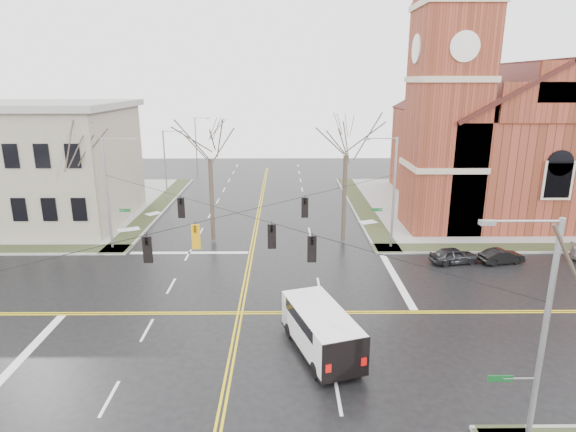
{
  "coord_description": "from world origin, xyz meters",
  "views": [
    {
      "loc": [
        2.63,
        -26.09,
        13.33
      ],
      "look_at": [
        2.93,
        6.0,
        4.33
      ],
      "focal_mm": 30.0,
      "sensor_mm": 36.0,
      "label": 1
    }
  ],
  "objects_px": {
    "church": "(494,130)",
    "tree_nw_near": "(210,153)",
    "parked_car_b": "(502,256)",
    "streetlight_north_a": "(166,163)",
    "tree_ne": "(346,149)",
    "signal_pole_nw": "(109,190)",
    "parked_car_a": "(454,256)",
    "signal_pole_se": "(539,336)",
    "streetlight_north_b": "(197,141)",
    "tree_nw_far": "(78,156)",
    "cargo_van": "(319,326)",
    "signal_pole_ne": "(392,190)"
  },
  "relations": [
    {
      "from": "streetlight_north_b",
      "to": "cargo_van",
      "type": "xyz_separation_m",
      "value": [
        15.08,
        -52.14,
        -3.12
      ]
    },
    {
      "from": "streetlight_north_b",
      "to": "parked_car_a",
      "type": "distance_m",
      "value": 47.94
    },
    {
      "from": "parked_car_b",
      "to": "tree_nw_near",
      "type": "relative_size",
      "value": 0.32
    },
    {
      "from": "streetlight_north_a",
      "to": "parked_car_b",
      "type": "distance_m",
      "value": 36.1
    },
    {
      "from": "signal_pole_se",
      "to": "signal_pole_nw",
      "type": "bearing_deg",
      "value": 134.55
    },
    {
      "from": "parked_car_a",
      "to": "tree_ne",
      "type": "height_order",
      "value": "tree_ne"
    },
    {
      "from": "church",
      "to": "tree_ne",
      "type": "distance_m",
      "value": 20.78
    },
    {
      "from": "cargo_van",
      "to": "tree_nw_near",
      "type": "xyz_separation_m",
      "value": [
        -7.86,
        17.48,
        6.3
      ]
    },
    {
      "from": "tree_nw_near",
      "to": "signal_pole_nw",
      "type": "bearing_deg",
      "value": -166.84
    },
    {
      "from": "signal_pole_nw",
      "to": "streetlight_north_b",
      "type": "distance_m",
      "value": 36.51
    },
    {
      "from": "tree_nw_far",
      "to": "tree_nw_near",
      "type": "relative_size",
      "value": 0.96
    },
    {
      "from": "tree_nw_near",
      "to": "tree_ne",
      "type": "height_order",
      "value": "tree_ne"
    },
    {
      "from": "tree_nw_far",
      "to": "parked_car_b",
      "type": "bearing_deg",
      "value": -9.61
    },
    {
      "from": "tree_nw_far",
      "to": "cargo_van",
      "type": "bearing_deg",
      "value": -43.45
    },
    {
      "from": "signal_pole_ne",
      "to": "parked_car_a",
      "type": "xyz_separation_m",
      "value": [
        4.2,
        -3.48,
        -4.33
      ]
    },
    {
      "from": "tree_ne",
      "to": "church",
      "type": "bearing_deg",
      "value": 34.76
    },
    {
      "from": "cargo_van",
      "to": "signal_pole_ne",
      "type": "bearing_deg",
      "value": 48.59
    },
    {
      "from": "signal_pole_ne",
      "to": "parked_car_b",
      "type": "relative_size",
      "value": 2.67
    },
    {
      "from": "signal_pole_nw",
      "to": "cargo_van",
      "type": "relative_size",
      "value": 1.41
    },
    {
      "from": "tree_nw_far",
      "to": "signal_pole_se",
      "type": "bearing_deg",
      "value": -44.41
    },
    {
      "from": "signal_pole_se",
      "to": "streetlight_north_b",
      "type": "distance_m",
      "value": 63.43
    },
    {
      "from": "signal_pole_ne",
      "to": "tree_ne",
      "type": "distance_m",
      "value": 4.95
    },
    {
      "from": "parked_car_b",
      "to": "streetlight_north_a",
      "type": "bearing_deg",
      "value": 43.67
    },
    {
      "from": "streetlight_north_b",
      "to": "tree_nw_far",
      "type": "height_order",
      "value": "tree_nw_far"
    },
    {
      "from": "streetlight_north_a",
      "to": "cargo_van",
      "type": "relative_size",
      "value": 1.25
    },
    {
      "from": "signal_pole_ne",
      "to": "signal_pole_nw",
      "type": "bearing_deg",
      "value": 180.0
    },
    {
      "from": "signal_pole_ne",
      "to": "signal_pole_nw",
      "type": "xyz_separation_m",
      "value": [
        -22.64,
        0.0,
        0.0
      ]
    },
    {
      "from": "signal_pole_nw",
      "to": "parked_car_b",
      "type": "bearing_deg",
      "value": -6.55
    },
    {
      "from": "tree_nw_far",
      "to": "streetlight_north_a",
      "type": "bearing_deg",
      "value": 75.38
    },
    {
      "from": "church",
      "to": "tree_nw_near",
      "type": "bearing_deg",
      "value": -157.92
    },
    {
      "from": "church",
      "to": "signal_pole_nw",
      "type": "relative_size",
      "value": 3.06
    },
    {
      "from": "signal_pole_se",
      "to": "streetlight_north_b",
      "type": "bearing_deg",
      "value": 110.27
    },
    {
      "from": "tree_ne",
      "to": "signal_pole_ne",
      "type": "bearing_deg",
      "value": -21.64
    },
    {
      "from": "parked_car_b",
      "to": "tree_ne",
      "type": "height_order",
      "value": "tree_ne"
    },
    {
      "from": "signal_pole_ne",
      "to": "parked_car_a",
      "type": "relative_size",
      "value": 2.49
    },
    {
      "from": "parked_car_a",
      "to": "parked_car_b",
      "type": "xyz_separation_m",
      "value": [
        3.63,
        -0.02,
        -0.06
      ]
    },
    {
      "from": "cargo_van",
      "to": "tree_ne",
      "type": "relative_size",
      "value": 0.58
    },
    {
      "from": "streetlight_north_b",
      "to": "tree_nw_near",
      "type": "distance_m",
      "value": 35.54
    },
    {
      "from": "church",
      "to": "signal_pole_se",
      "type": "xyz_separation_m",
      "value": [
        -13.44,
        -36.28,
        -3.48
      ]
    },
    {
      "from": "streetlight_north_b",
      "to": "parked_car_b",
      "type": "bearing_deg",
      "value": -53.31
    },
    {
      "from": "streetlight_north_a",
      "to": "cargo_van",
      "type": "bearing_deg",
      "value": -64.87
    },
    {
      "from": "signal_pole_ne",
      "to": "signal_pole_se",
      "type": "relative_size",
      "value": 1.0
    },
    {
      "from": "streetlight_north_a",
      "to": "tree_nw_near",
      "type": "bearing_deg",
      "value": -63.79
    },
    {
      "from": "tree_ne",
      "to": "cargo_van",
      "type": "bearing_deg",
      "value": -100.86
    },
    {
      "from": "tree_nw_far",
      "to": "tree_nw_near",
      "type": "bearing_deg",
      "value": -1.77
    },
    {
      "from": "signal_pole_ne",
      "to": "parked_car_b",
      "type": "xyz_separation_m",
      "value": [
        7.83,
        -3.5,
        -4.39
      ]
    },
    {
      "from": "parked_car_a",
      "to": "parked_car_b",
      "type": "bearing_deg",
      "value": -100.75
    },
    {
      "from": "tree_nw_near",
      "to": "tree_ne",
      "type": "xyz_separation_m",
      "value": [
        11.13,
        -0.41,
        0.35
      ]
    },
    {
      "from": "signal_pole_nw",
      "to": "tree_nw_near",
      "type": "bearing_deg",
      "value": 13.16
    },
    {
      "from": "signal_pole_ne",
      "to": "tree_nw_far",
      "type": "xyz_separation_m",
      "value": [
        -25.71,
        2.18,
        2.43
      ]
    }
  ]
}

